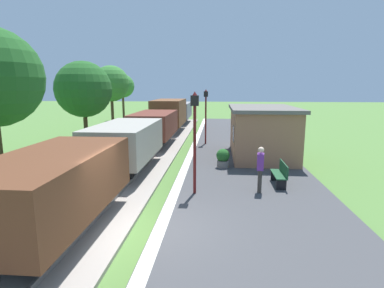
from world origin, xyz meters
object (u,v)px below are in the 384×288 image
object	(u,v)px
person_waiting	(260,168)
tree_field_distant	(123,86)
station_hut	(262,131)
lamp_post_near	(195,124)
tree_field_left	(111,84)
potted_planter	(223,158)
lamp_post_far	(206,106)
bench_near_hut	(280,174)
freight_train	(155,125)
tree_trackside_far	(83,89)

from	to	relation	value
person_waiting	tree_field_distant	bearing A→B (deg)	-54.10
station_hut	lamp_post_near	world-z (taller)	lamp_post_near
tree_field_left	tree_field_distant	xyz separation A→B (m)	(-1.56, 8.59, -0.21)
potted_planter	lamp_post_far	bearing A→B (deg)	99.88
station_hut	bench_near_hut	xyz separation A→B (m)	(0.06, -5.23, -0.93)
potted_planter	tree_field_distant	bearing A→B (deg)	117.42
station_hut	lamp_post_near	distance (m)	7.32
freight_train	person_waiting	world-z (taller)	freight_train
station_hut	freight_train	bearing A→B (deg)	150.62
station_hut	tree_field_distant	size ratio (longest dim) A/B	1.02
lamp_post_near	tree_trackside_far	world-z (taller)	tree_trackside_far
tree_trackside_far	person_waiting	bearing A→B (deg)	-41.09
freight_train	lamp_post_far	size ratio (longest dim) A/B	8.81
bench_near_hut	potted_planter	distance (m)	3.39
lamp_post_near	tree_field_left	distance (m)	20.86
bench_near_hut	lamp_post_near	world-z (taller)	lamp_post_near
freight_train	potted_planter	distance (m)	8.02
bench_near_hut	tree_trackside_far	world-z (taller)	tree_trackside_far
lamp_post_near	lamp_post_far	size ratio (longest dim) A/B	1.00
bench_near_hut	lamp_post_near	distance (m)	4.10
lamp_post_far	tree_field_left	world-z (taller)	tree_field_left
freight_train	station_hut	bearing A→B (deg)	-29.38
station_hut	lamp_post_near	bearing A→B (deg)	-116.80
person_waiting	tree_field_distant	size ratio (longest dim) A/B	0.30
lamp_post_far	tree_trackside_far	distance (m)	8.36
station_hut	potted_planter	world-z (taller)	station_hut
freight_train	station_hut	world-z (taller)	station_hut
freight_train	tree_field_distant	xyz separation A→B (m)	(-7.49, 16.84, 2.73)
station_hut	bench_near_hut	distance (m)	5.31
person_waiting	lamp_post_far	world-z (taller)	lamp_post_far
lamp_post_far	lamp_post_near	bearing A→B (deg)	-90.00
lamp_post_near	person_waiting	bearing A→B (deg)	7.51
potted_planter	tree_field_left	bearing A→B (deg)	125.57
bench_near_hut	person_waiting	xyz separation A→B (m)	(-0.93, -0.91, 0.46)
potted_planter	lamp_post_far	distance (m)	6.68
person_waiting	tree_field_distant	xyz separation A→B (m)	(-13.42, 26.81, 3.01)
freight_train	lamp_post_near	xyz separation A→B (m)	(3.54, -10.28, 1.34)
lamp_post_far	bench_near_hut	bearing A→B (deg)	-69.33
potted_planter	tree_trackside_far	bearing A→B (deg)	148.04
person_waiting	potted_planter	world-z (taller)	person_waiting
person_waiting	lamp_post_near	xyz separation A→B (m)	(-2.39, -0.32, 1.62)
tree_field_distant	freight_train	bearing A→B (deg)	-66.03
tree_field_left	tree_field_distant	world-z (taller)	tree_field_left
freight_train	tree_field_left	bearing A→B (deg)	125.69
person_waiting	lamp_post_near	distance (m)	2.90
lamp_post_far	freight_train	bearing A→B (deg)	175.82
freight_train	bench_near_hut	size ratio (longest dim) A/B	21.73
person_waiting	freight_train	bearing A→B (deg)	-49.93
bench_near_hut	lamp_post_near	bearing A→B (deg)	-159.71
station_hut	tree_field_distant	xyz separation A→B (m)	(-14.28, 20.66, 2.54)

